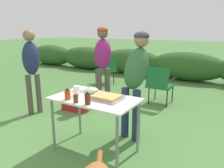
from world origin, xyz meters
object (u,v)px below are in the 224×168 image
at_px(food_tray, 106,97).
at_px(standing_person_in_olive_jacket, 31,63).
at_px(camp_chair_green_behind_table, 160,84).
at_px(mixing_bowl, 92,90).
at_px(standing_person_with_beanie, 103,58).
at_px(camp_chair_near_hedge, 106,69).
at_px(paper_cup_stack, 77,91).
at_px(hot_sauce_bottle, 68,94).
at_px(plate_stack, 81,89).
at_px(standing_person_in_red_jacket, 136,73).
at_px(folding_table, 95,104).
at_px(cooler_box, 76,101).
at_px(bbq_sauce_bottle, 88,98).
at_px(beer_bottle, 76,97).

bearing_deg(food_tray, standing_person_in_olive_jacket, 166.71).
bearing_deg(food_tray, camp_chair_green_behind_table, 91.98).
xyz_separation_m(mixing_bowl, standing_person_with_beanie, (-0.82, 1.49, 0.22)).
distance_m(standing_person_with_beanie, camp_chair_near_hedge, 1.80).
distance_m(paper_cup_stack, camp_chair_green_behind_table, 2.31).
bearing_deg(hot_sauce_bottle, paper_cup_stack, 92.80).
bearing_deg(plate_stack, food_tray, -14.38).
bearing_deg(food_tray, standing_person_in_red_jacket, 81.67).
distance_m(folding_table, paper_cup_stack, 0.30).
relative_size(camp_chair_green_behind_table, cooler_box, 1.66).
xyz_separation_m(plate_stack, standing_person_with_beanie, (-0.61, 1.48, 0.25)).
bearing_deg(standing_person_in_olive_jacket, plate_stack, -79.06).
bearing_deg(folding_table, standing_person_in_olive_jacket, 164.77).
xyz_separation_m(food_tray, standing_person_in_red_jacket, (0.09, 0.63, 0.20)).
bearing_deg(hot_sauce_bottle, cooler_box, 128.06).
height_order(plate_stack, paper_cup_stack, paper_cup_stack).
bearing_deg(mixing_bowl, folding_table, -43.17).
height_order(plate_stack, cooler_box, plate_stack).
height_order(food_tray, mixing_bowl, mixing_bowl).
relative_size(folding_table, paper_cup_stack, 8.32).
distance_m(bbq_sauce_bottle, camp_chair_near_hedge, 3.88).
bearing_deg(hot_sauce_bottle, camp_chair_green_behind_table, 82.18).
xyz_separation_m(hot_sauce_bottle, standing_person_in_olive_jacket, (-1.54, 0.71, 0.16)).
bearing_deg(standing_person_in_red_jacket, beer_bottle, -101.67).
xyz_separation_m(hot_sauce_bottle, cooler_box, (-0.99, 1.27, -0.64)).
bearing_deg(food_tray, cooler_box, 143.98).
xyz_separation_m(folding_table, cooler_box, (-1.24, 1.05, -0.49)).
bearing_deg(plate_stack, folding_table, -23.95).
bearing_deg(camp_chair_green_behind_table, beer_bottle, -94.64).
bearing_deg(plate_stack, hot_sauce_bottle, -73.95).
relative_size(plate_stack, standing_person_in_red_jacket, 0.14).
height_order(food_tray, plate_stack, food_tray).
bearing_deg(standing_person_in_olive_jacket, standing_person_in_red_jacket, -61.27).
distance_m(folding_table, cooler_box, 1.70).
bearing_deg(beer_bottle, food_tray, 49.88).
xyz_separation_m(hot_sauce_bottle, camp_chair_green_behind_table, (0.33, 2.44, -0.34)).
distance_m(paper_cup_stack, beer_bottle, 0.28).
distance_m(folding_table, mixing_bowl, 0.24).
relative_size(hot_sauce_bottle, standing_person_with_beanie, 0.09).
height_order(bbq_sauce_bottle, camp_chair_green_behind_table, bbq_sauce_bottle).
distance_m(standing_person_in_red_jacket, standing_person_with_beanie, 1.56).
xyz_separation_m(beer_bottle, bbq_sauce_bottle, (0.16, 0.02, 0.01)).
height_order(plate_stack, bbq_sauce_bottle, bbq_sauce_bottle).
distance_m(camp_chair_green_behind_table, camp_chair_near_hedge, 2.13).
xyz_separation_m(mixing_bowl, standing_person_in_red_jacket, (0.41, 0.52, 0.19)).
xyz_separation_m(bbq_sauce_bottle, cooler_box, (-1.32, 1.29, -0.65)).
relative_size(plate_stack, cooler_box, 0.43).
height_order(paper_cup_stack, camp_chair_green_behind_table, paper_cup_stack).
relative_size(bbq_sauce_bottle, camp_chair_green_behind_table, 0.19).
relative_size(standing_person_in_red_jacket, standing_person_in_olive_jacket, 0.98).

